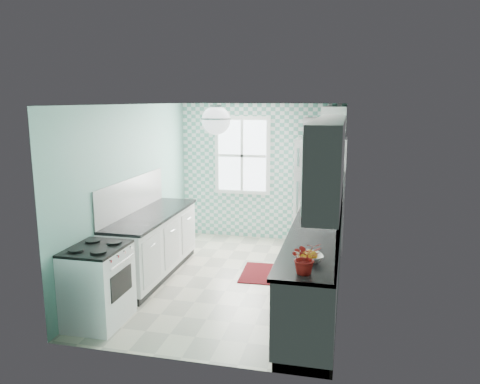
% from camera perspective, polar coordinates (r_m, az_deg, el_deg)
% --- Properties ---
extents(floor, '(3.00, 4.40, 0.02)m').
position_cam_1_polar(floor, '(6.90, -0.89, -10.70)').
color(floor, beige).
rests_on(floor, ground).
extents(ceiling, '(3.00, 4.40, 0.02)m').
position_cam_1_polar(ceiling, '(6.40, -0.96, 10.72)').
color(ceiling, white).
rests_on(ceiling, wall_back).
extents(wall_back, '(3.00, 0.02, 2.50)m').
position_cam_1_polar(wall_back, '(8.67, 2.61, 2.46)').
color(wall_back, '#74AFA1').
rests_on(wall_back, floor).
extents(wall_front, '(3.00, 0.02, 2.50)m').
position_cam_1_polar(wall_front, '(4.49, -7.77, -5.90)').
color(wall_front, '#74AFA1').
rests_on(wall_front, floor).
extents(wall_left, '(0.02, 4.40, 2.50)m').
position_cam_1_polar(wall_left, '(7.05, -12.92, 0.17)').
color(wall_left, '#74AFA1').
rests_on(wall_left, floor).
extents(wall_right, '(0.02, 4.40, 2.50)m').
position_cam_1_polar(wall_right, '(6.35, 12.42, -1.00)').
color(wall_right, '#74AFA1').
rests_on(wall_right, floor).
extents(accent_wall, '(3.00, 0.01, 2.50)m').
position_cam_1_polar(accent_wall, '(8.64, 2.58, 2.44)').
color(accent_wall, '#5FAA96').
rests_on(accent_wall, wall_back).
extents(window, '(1.04, 0.05, 1.44)m').
position_cam_1_polar(window, '(8.65, 0.28, 4.46)').
color(window, white).
rests_on(window, wall_back).
extents(backsplash_right, '(0.02, 3.60, 0.51)m').
position_cam_1_polar(backsplash_right, '(5.97, 12.13, -2.30)').
color(backsplash_right, white).
rests_on(backsplash_right, wall_right).
extents(backsplash_left, '(0.02, 2.15, 0.51)m').
position_cam_1_polar(backsplash_left, '(6.98, -13.01, -0.39)').
color(backsplash_left, white).
rests_on(backsplash_left, wall_left).
extents(upper_cabinets_right, '(0.33, 3.20, 0.90)m').
position_cam_1_polar(upper_cabinets_right, '(5.66, 10.83, 4.27)').
color(upper_cabinets_right, white).
rests_on(upper_cabinets_right, wall_right).
extents(upper_cabinet_fridge, '(0.40, 0.74, 0.40)m').
position_cam_1_polar(upper_cabinet_fridge, '(8.05, 11.41, 8.74)').
color(upper_cabinet_fridge, white).
rests_on(upper_cabinet_fridge, wall_right).
extents(ceiling_light, '(0.34, 0.34, 0.35)m').
position_cam_1_polar(ceiling_light, '(5.64, -2.94, 8.75)').
color(ceiling_light, silver).
rests_on(ceiling_light, ceiling).
extents(base_cabinets_right, '(0.60, 3.60, 0.90)m').
position_cam_1_polar(base_cabinets_right, '(6.20, 9.15, -8.89)').
color(base_cabinets_right, white).
rests_on(base_cabinets_right, floor).
extents(countertop_right, '(0.63, 3.60, 0.04)m').
position_cam_1_polar(countertop_right, '(6.05, 9.15, -4.70)').
color(countertop_right, black).
rests_on(countertop_right, base_cabinets_right).
extents(base_cabinets_left, '(0.60, 2.15, 0.90)m').
position_cam_1_polar(base_cabinets_left, '(7.05, -10.62, -6.45)').
color(base_cabinets_left, white).
rests_on(base_cabinets_left, floor).
extents(countertop_left, '(0.63, 2.15, 0.04)m').
position_cam_1_polar(countertop_left, '(6.92, -10.65, -2.74)').
color(countertop_left, black).
rests_on(countertop_left, base_cabinets_left).
extents(fridge, '(0.84, 0.83, 1.93)m').
position_cam_1_polar(fridge, '(8.20, 9.73, -0.22)').
color(fridge, white).
rests_on(fridge, floor).
extents(stove, '(0.60, 0.75, 0.90)m').
position_cam_1_polar(stove, '(5.74, -16.93, -10.68)').
color(stove, silver).
rests_on(stove, floor).
extents(sink, '(0.51, 0.43, 0.53)m').
position_cam_1_polar(sink, '(7.04, 9.89, -2.39)').
color(sink, silver).
rests_on(sink, countertop_right).
extents(rug, '(0.64, 0.89, 0.01)m').
position_cam_1_polar(rug, '(7.12, 2.71, -9.85)').
color(rug, maroon).
rests_on(rug, floor).
extents(dish_towel, '(0.07, 0.21, 0.32)m').
position_cam_1_polar(dish_towel, '(7.00, 7.08, -6.21)').
color(dish_towel, '#47AA98').
rests_on(dish_towel, base_cabinets_right).
extents(fruit_bowl, '(0.38, 0.38, 0.07)m').
position_cam_1_polar(fruit_bowl, '(4.87, 8.32, -7.90)').
color(fruit_bowl, white).
rests_on(fruit_bowl, countertop_right).
extents(potted_plant, '(0.36, 0.34, 0.32)m').
position_cam_1_polar(potted_plant, '(4.49, 7.97, -7.91)').
color(potted_plant, red).
rests_on(potted_plant, countertop_right).
extents(soap_bottle, '(0.12, 0.12, 0.22)m').
position_cam_1_polar(soap_bottle, '(7.41, 10.46, -0.80)').
color(soap_bottle, '#A7C0C5').
rests_on(soap_bottle, countertop_right).
extents(microwave, '(0.61, 0.41, 0.34)m').
position_cam_1_polar(microwave, '(8.06, 10.00, 7.70)').
color(microwave, white).
rests_on(microwave, fridge).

